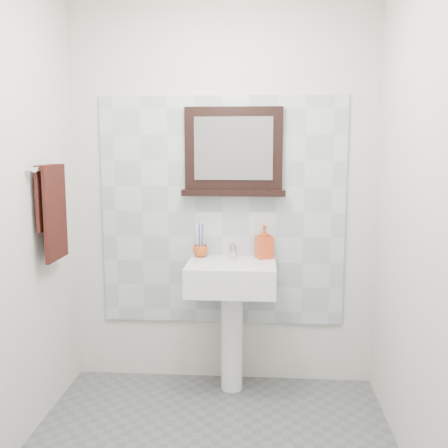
# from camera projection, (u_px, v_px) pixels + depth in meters

# --- Properties ---
(back_wall) EXTENTS (2.00, 0.01, 2.50)m
(back_wall) POSITION_uv_depth(u_px,v_px,m) (222.00, 197.00, 3.44)
(back_wall) COLOR silver
(back_wall) RESTS_ON ground
(front_wall) EXTENTS (2.00, 0.01, 2.50)m
(front_wall) POSITION_uv_depth(u_px,v_px,m) (153.00, 284.00, 1.27)
(front_wall) COLOR silver
(front_wall) RESTS_ON ground
(right_wall) EXTENTS (0.01, 2.20, 2.50)m
(right_wall) POSITION_uv_depth(u_px,v_px,m) (431.00, 222.00, 2.29)
(right_wall) COLOR silver
(right_wall) RESTS_ON ground
(splashback) EXTENTS (1.60, 0.02, 1.50)m
(splashback) POSITION_uv_depth(u_px,v_px,m) (222.00, 212.00, 3.45)
(splashback) COLOR #B1BABF
(splashback) RESTS_ON back_wall
(pedestal_sink) EXTENTS (0.55, 0.44, 0.96)m
(pedestal_sink) POSITION_uv_depth(u_px,v_px,m) (231.00, 291.00, 3.30)
(pedestal_sink) COLOR white
(pedestal_sink) RESTS_ON ground
(toothbrush_cup) EXTENTS (0.10, 0.10, 0.08)m
(toothbrush_cup) POSITION_uv_depth(u_px,v_px,m) (200.00, 251.00, 3.42)
(toothbrush_cup) COLOR #C34C16
(toothbrush_cup) RESTS_ON pedestal_sink
(toothbrushes) EXTENTS (0.05, 0.04, 0.21)m
(toothbrushes) POSITION_uv_depth(u_px,v_px,m) (201.00, 238.00, 3.42)
(toothbrushes) COLOR white
(toothbrushes) RESTS_ON toothbrush_cup
(soap_dispenser) EXTENTS (0.13, 0.13, 0.22)m
(soap_dispenser) POSITION_uv_depth(u_px,v_px,m) (264.00, 242.00, 3.38)
(soap_dispenser) COLOR red
(soap_dispenser) RESTS_ON pedestal_sink
(framed_mirror) EXTENTS (0.67, 0.11, 0.57)m
(framed_mirror) POSITION_uv_depth(u_px,v_px,m) (234.00, 154.00, 3.36)
(framed_mirror) COLOR black
(framed_mirror) RESTS_ON back_wall
(towel_bar) EXTENTS (0.07, 0.40, 0.03)m
(towel_bar) POSITION_uv_depth(u_px,v_px,m) (49.00, 168.00, 2.97)
(towel_bar) COLOR silver
(towel_bar) RESTS_ON left_wall
(hand_towel) EXTENTS (0.06, 0.30, 0.55)m
(hand_towel) POSITION_uv_depth(u_px,v_px,m) (52.00, 205.00, 3.01)
(hand_towel) COLOR black
(hand_towel) RESTS_ON towel_bar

